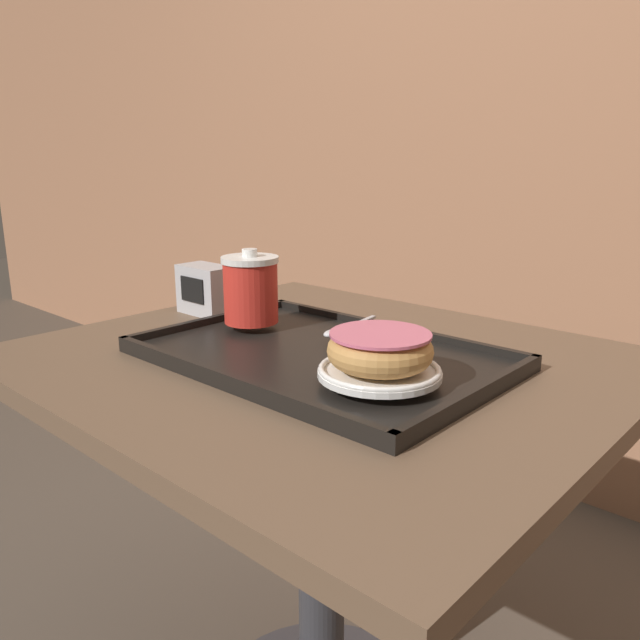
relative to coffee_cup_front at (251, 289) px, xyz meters
name	(u,v)px	position (x,y,z in m)	size (l,w,h in m)	color
wall_behind	(602,80)	(0.16, 1.10, 0.41)	(8.00, 0.05, 2.40)	#9E6B4C
cafe_table	(322,452)	(0.16, 0.00, -0.25)	(0.89, 0.78, 0.70)	brown
serving_tray	(320,356)	(0.18, -0.03, -0.07)	(0.54, 0.36, 0.02)	black
coffee_cup_front	(251,289)	(0.00, 0.00, 0.00)	(0.10, 0.10, 0.13)	red
plate_with_chocolate_donut	(380,371)	(0.33, -0.07, -0.05)	(0.16, 0.16, 0.01)	white
donut_chocolate_glazed	(380,349)	(0.33, -0.07, -0.02)	(0.14, 0.14, 0.04)	tan
spoon	(339,330)	(0.16, 0.05, -0.05)	(0.04, 0.16, 0.01)	silver
napkin_dispenser	(206,290)	(-0.18, 0.04, -0.03)	(0.11, 0.07, 0.10)	#B7B7BC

